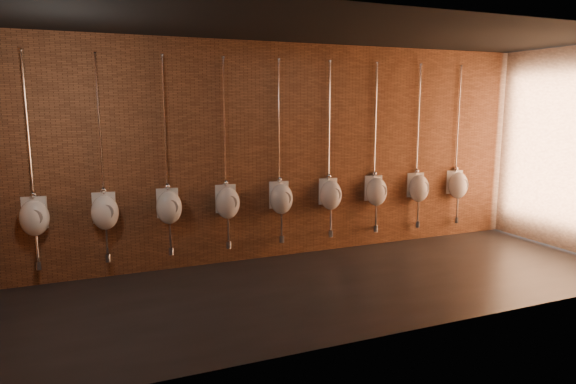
% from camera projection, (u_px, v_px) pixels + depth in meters
% --- Properties ---
extents(ground, '(8.50, 8.50, 0.00)m').
position_uv_depth(ground, '(331.00, 286.00, 6.61)').
color(ground, black).
rests_on(ground, ground).
extents(room_shell, '(8.54, 3.04, 3.22)m').
position_uv_depth(room_shell, '(333.00, 129.00, 6.27)').
color(room_shell, black).
rests_on(room_shell, ground).
extents(urinal_0, '(0.40, 0.36, 2.71)m').
position_uv_depth(urinal_0, '(34.00, 216.00, 6.39)').
color(urinal_0, white).
rests_on(urinal_0, ground).
extents(urinal_1, '(0.40, 0.36, 2.71)m').
position_uv_depth(urinal_1, '(105.00, 211.00, 6.71)').
color(urinal_1, white).
rests_on(urinal_1, ground).
extents(urinal_2, '(0.40, 0.36, 2.71)m').
position_uv_depth(urinal_2, '(169.00, 206.00, 7.02)').
color(urinal_2, white).
rests_on(urinal_2, ground).
extents(urinal_3, '(0.40, 0.36, 2.71)m').
position_uv_depth(urinal_3, '(228.00, 202.00, 7.34)').
color(urinal_3, white).
rests_on(urinal_3, ground).
extents(urinal_4, '(0.40, 0.36, 2.71)m').
position_uv_depth(urinal_4, '(281.00, 198.00, 7.66)').
color(urinal_4, white).
rests_on(urinal_4, ground).
extents(urinal_5, '(0.40, 0.36, 2.71)m').
position_uv_depth(urinal_5, '(331.00, 194.00, 7.97)').
color(urinal_5, white).
rests_on(urinal_5, ground).
extents(urinal_6, '(0.40, 0.36, 2.71)m').
position_uv_depth(urinal_6, '(376.00, 191.00, 8.29)').
color(urinal_6, white).
rests_on(urinal_6, ground).
extents(urinal_7, '(0.40, 0.36, 2.71)m').
position_uv_depth(urinal_7, '(419.00, 187.00, 8.61)').
color(urinal_7, white).
rests_on(urinal_7, ground).
extents(urinal_8, '(0.40, 0.36, 2.71)m').
position_uv_depth(urinal_8, '(458.00, 184.00, 8.93)').
color(urinal_8, white).
rests_on(urinal_8, ground).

